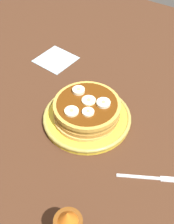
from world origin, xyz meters
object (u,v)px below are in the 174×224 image
banana_slice_3 (72,112)px  banana_slice_2 (79,91)px  pancake_stack (88,110)px  banana_slice_1 (88,112)px  napkin (56,59)px  banana_slice_4 (103,103)px  plate (87,117)px  fork (150,178)px  banana_slice_0 (88,100)px

banana_slice_3 → banana_slice_2: bearing=-158.5°
pancake_stack → banana_slice_2: 5.43cm
banana_slice_1 → napkin: 31.42cm
banana_slice_2 → banana_slice_4: (0.34, 7.50, -0.05)cm
banana_slice_4 → napkin: banana_slice_4 is taller
banana_slice_1 → plate: bearing=-142.1°
banana_slice_2 → fork: (8.84, 24.86, -6.26)cm
napkin → banana_slice_4: bearing=61.4°
banana_slice_0 → banana_slice_2: 4.08cm
banana_slice_2 → banana_slice_3: bearing=21.5°
pancake_stack → banana_slice_2: banana_slice_2 is taller
banana_slice_2 → fork: 27.11cm
banana_slice_1 → banana_slice_4: bearing=161.4°
banana_slice_3 → fork: bearing=84.7°
banana_slice_4 → fork: size_ratio=0.28×
plate → banana_slice_3: (4.52, -1.36, 5.40)cm
plate → pancake_stack: bearing=118.8°
banana_slice_4 → banana_slice_2: bearing=-92.6°
banana_slice_2 → banana_slice_3: (6.76, 2.66, -0.12)cm
pancake_stack → banana_slice_3: (4.64, -1.56, 2.54)cm
banana_slice_2 → plate: bearing=60.9°
banana_slice_3 → banana_slice_4: size_ratio=1.00×
napkin → fork: fork is taller
pancake_stack → fork: bearing=72.0°
pancake_stack → banana_slice_2: (-2.12, -4.23, 2.67)cm
banana_slice_3 → fork: (2.08, 22.19, -6.14)cm
plate → banana_slice_1: banana_slice_1 is taller
banana_slice_0 → banana_slice_3: (5.28, -1.13, 0.05)cm
banana_slice_1 → banana_slice_4: 4.70cm
banana_slice_2 → banana_slice_3: 7.27cm
plate → napkin: size_ratio=2.05×
plate → fork: 21.87cm
banana_slice_1 → napkin: (-18.63, -24.52, -6.22)cm
pancake_stack → napkin: pancake_stack is taller
plate → banana_slice_4: banana_slice_4 is taller
plate → banana_slice_4: (-1.90, 3.49, 5.48)cm
plate → banana_slice_3: bearing=-16.7°
banana_slice_1 → banana_slice_4: size_ratio=0.85×
banana_slice_1 → napkin: size_ratio=0.26×
banana_slice_1 → banana_slice_4: (-4.45, 1.50, 0.10)cm
banana_slice_1 → fork: 20.22cm
pancake_stack → banana_slice_4: (-1.78, 3.28, 2.62)cm
plate → banana_slice_0: 5.42cm
pancake_stack → banana_slice_0: (-0.64, -0.43, 2.50)cm
pancake_stack → banana_slice_0: size_ratio=5.08×
banana_slice_3 → napkin: bearing=-134.2°
plate → banana_slice_0: bearing=-163.4°
pancake_stack → banana_slice_3: size_ratio=5.14×
pancake_stack → fork: (6.72, 20.63, -3.60)cm
banana_slice_3 → banana_slice_4: 8.04cm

